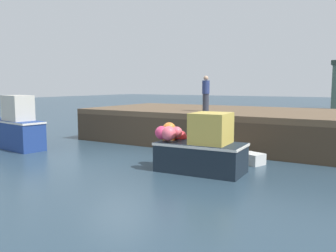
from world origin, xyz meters
TOP-DOWN VIEW (x-y plane):
  - ground at (0.00, 0.00)m, footprint 120.00×160.00m
  - pier at (2.36, 5.67)m, footprint 14.75×6.66m
  - fishing_boat_near_left at (-5.58, -0.38)m, footprint 3.75×1.63m
  - fishing_boat_near_right at (3.46, -0.08)m, footprint 2.99×1.59m
  - rowboat at (4.14, 2.04)m, footprint 1.85×1.18m
  - dockworker at (1.45, 4.64)m, footprint 0.34×0.34m

SIDE VIEW (x-z plane):
  - ground at x=0.00m, z-range -0.10..0.00m
  - rowboat at x=4.14m, z-range -0.02..0.42m
  - fishing_boat_near_right at x=3.46m, z-range -0.18..1.77m
  - fishing_boat_near_left at x=-5.58m, z-range -0.29..2.09m
  - pier at x=2.36m, z-range 0.53..2.15m
  - dockworker at x=1.45m, z-range 1.62..3.26m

